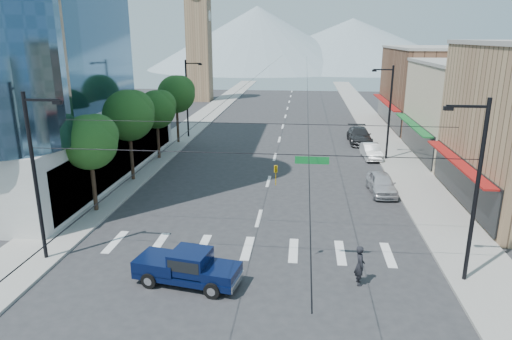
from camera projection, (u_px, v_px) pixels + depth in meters
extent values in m
plane|color=#28282B|center=(248.00, 261.00, 24.41)|extent=(160.00, 160.00, 0.00)
cube|color=gray|center=(198.00, 122.00, 63.76)|extent=(4.00, 120.00, 0.15)
cube|color=gray|center=(373.00, 125.00, 61.33)|extent=(4.00, 120.00, 0.15)
cube|color=tan|center=(483.00, 112.00, 44.01)|extent=(12.00, 14.00, 9.00)
cube|color=brown|center=(438.00, 89.00, 59.13)|extent=(12.00, 18.00, 10.00)
cube|color=#8C6B4C|center=(199.00, 51.00, 82.68)|extent=(4.00, 4.00, 18.00)
cone|color=gray|center=(257.00, 38.00, 165.91)|extent=(80.00, 80.00, 22.00)
cone|color=gray|center=(352.00, 43.00, 172.47)|extent=(90.00, 90.00, 18.00)
cylinder|color=black|center=(93.00, 180.00, 30.62)|extent=(0.28, 0.28, 4.55)
sphere|color=#194C19|center=(89.00, 142.00, 29.89)|extent=(3.64, 3.64, 3.64)
sphere|color=#194C19|center=(97.00, 135.00, 30.02)|extent=(2.86, 2.86, 2.86)
cylinder|color=black|center=(131.00, 151.00, 37.22)|extent=(0.28, 0.28, 5.11)
sphere|color=#194C19|center=(128.00, 115.00, 36.40)|extent=(4.09, 4.09, 4.09)
sphere|color=#194C19|center=(134.00, 110.00, 36.53)|extent=(3.21, 3.21, 3.21)
cylinder|color=black|center=(158.00, 136.00, 43.98)|extent=(0.28, 0.28, 4.55)
sphere|color=#194C19|center=(156.00, 109.00, 43.24)|extent=(3.64, 3.64, 3.64)
sphere|color=#194C19|center=(161.00, 105.00, 43.38)|extent=(2.86, 2.86, 2.86)
cylinder|color=black|center=(177.00, 121.00, 50.58)|extent=(0.28, 0.28, 5.11)
sphere|color=#194C19|center=(176.00, 94.00, 49.75)|extent=(4.09, 4.09, 4.09)
sphere|color=#194C19|center=(180.00, 90.00, 49.88)|extent=(3.21, 3.21, 3.21)
cylinder|color=black|center=(35.00, 180.00, 23.28)|extent=(0.20, 0.20, 9.00)
cylinder|color=black|center=(476.00, 195.00, 21.09)|extent=(0.20, 0.20, 9.00)
cylinder|color=black|center=(245.00, 153.00, 21.70)|extent=(21.60, 0.04, 0.04)
imported|color=gold|center=(276.00, 175.00, 21.85)|extent=(0.16, 0.20, 1.00)
cube|color=#0C6626|center=(312.00, 160.00, 21.45)|extent=(1.60, 0.06, 0.35)
cylinder|color=black|center=(187.00, 99.00, 52.85)|extent=(0.20, 0.20, 9.00)
cube|color=black|center=(193.00, 63.00, 51.60)|extent=(1.80, 0.12, 0.12)
cube|color=black|center=(200.00, 64.00, 51.55)|extent=(0.40, 0.25, 0.18)
cylinder|color=black|center=(390.00, 114.00, 43.03)|extent=(0.20, 0.20, 9.00)
cube|color=black|center=(383.00, 70.00, 41.96)|extent=(1.80, 0.12, 0.12)
cube|color=black|center=(374.00, 71.00, 42.07)|extent=(0.40, 0.25, 0.18)
cube|color=#071136|center=(188.00, 274.00, 22.05)|extent=(5.31, 2.71, 0.32)
cube|color=#071136|center=(222.00, 272.00, 21.46)|extent=(1.76, 1.98, 0.51)
cube|color=#071136|center=(191.00, 261.00, 21.79)|extent=(2.02, 1.99, 1.01)
cube|color=black|center=(190.00, 259.00, 21.76)|extent=(1.85, 1.98, 0.55)
cube|color=#071136|center=(160.00, 262.00, 22.33)|extent=(2.41, 2.19, 0.60)
cube|color=silver|center=(237.00, 282.00, 21.36)|extent=(0.42, 1.74, 0.32)
cube|color=silver|center=(141.00, 267.00, 22.73)|extent=(0.42, 1.74, 0.28)
cylinder|color=black|center=(212.00, 291.00, 20.84)|extent=(0.81, 0.41, 0.77)
cylinder|color=black|center=(225.00, 272.00, 22.45)|extent=(0.81, 0.41, 0.77)
cylinder|color=black|center=(149.00, 280.00, 21.71)|extent=(0.81, 0.41, 0.77)
cylinder|color=black|center=(166.00, 264.00, 23.32)|extent=(0.81, 0.41, 0.77)
imported|color=black|center=(360.00, 265.00, 21.88)|extent=(0.56, 0.78, 2.00)
imported|color=#BCBBC1|center=(382.00, 184.00, 34.69)|extent=(2.03, 4.66, 1.56)
imported|color=white|center=(371.00, 151.00, 44.69)|extent=(1.81, 4.48, 1.45)
imported|color=#272729|center=(359.00, 135.00, 51.10)|extent=(2.52, 5.95, 1.71)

